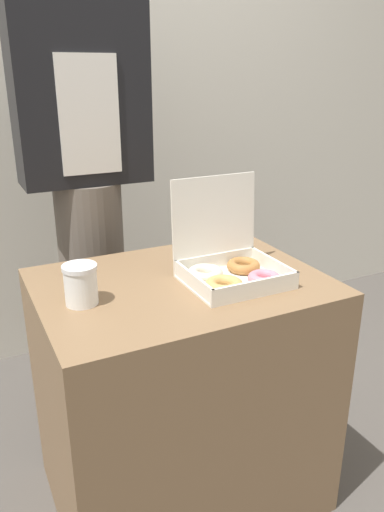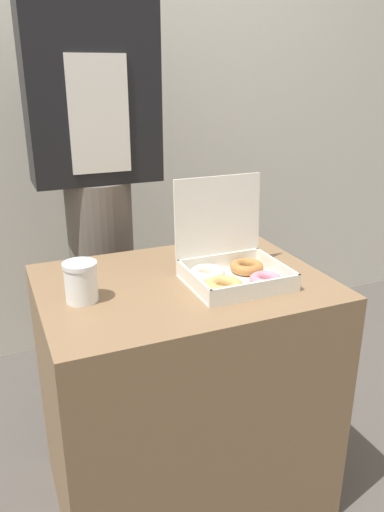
% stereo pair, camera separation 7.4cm
% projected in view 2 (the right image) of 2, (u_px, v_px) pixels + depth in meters
% --- Properties ---
extents(ground_plane, '(14.00, 14.00, 0.00)m').
position_uv_depth(ground_plane, '(184.00, 487.00, 1.72)').
color(ground_plane, '#4C4742').
extents(wall_back, '(10.00, 0.05, 2.60)m').
position_uv_depth(wall_back, '(87.00, 81.00, 2.26)').
color(wall_back, beige).
rests_on(wall_back, ground_plane).
extents(table, '(0.82, 0.61, 0.77)m').
position_uv_depth(table, '(184.00, 392.00, 1.58)').
color(table, brown).
rests_on(table, ground_plane).
extents(donut_box, '(0.28, 0.25, 0.29)m').
position_uv_depth(donut_box, '(232.00, 267.00, 1.42)').
color(donut_box, white).
rests_on(donut_box, table).
extents(coffee_cup, '(0.09, 0.09, 0.11)m').
position_uv_depth(coffee_cup, '(81.00, 282.00, 1.30)').
color(coffee_cup, white).
rests_on(coffee_cup, table).
extents(person_customer, '(0.45, 0.25, 1.80)m').
position_uv_depth(person_customer, '(97.00, 178.00, 1.85)').
color(person_customer, '#665B51').
rests_on(person_customer, ground_plane).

